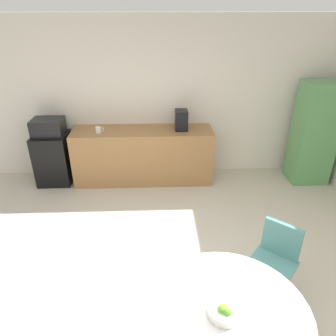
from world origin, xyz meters
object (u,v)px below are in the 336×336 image
(coffee_maker, at_px, (181,120))
(chair_teal, at_px, (276,254))
(round_table, at_px, (226,321))
(mini_fridge, at_px, (54,158))
(mug_white, at_px, (98,130))
(microwave, at_px, (48,127))
(locker_cabinet, at_px, (314,134))
(fruit_bowl, at_px, (224,311))

(coffee_maker, bearing_deg, chair_teal, -72.97)
(round_table, relative_size, chair_teal, 1.48)
(chair_teal, bearing_deg, round_table, -130.36)
(mini_fridge, xyz_separation_m, mug_white, (0.80, -0.09, 0.53))
(chair_teal, bearing_deg, microwave, 139.19)
(microwave, height_order, locker_cabinet, locker_cabinet)
(chair_teal, xyz_separation_m, mug_white, (-2.07, 2.39, 0.43))
(chair_teal, bearing_deg, coffee_maker, 107.03)
(locker_cabinet, bearing_deg, round_table, -123.15)
(locker_cabinet, xyz_separation_m, coffee_maker, (-2.16, 0.10, 0.23))
(round_table, xyz_separation_m, fruit_bowl, (-0.03, -0.03, 0.16))
(locker_cabinet, bearing_deg, mini_fridge, 178.66)
(mini_fridge, xyz_separation_m, locker_cabinet, (4.27, -0.10, 0.41))
(chair_teal, bearing_deg, locker_cabinet, 59.54)
(round_table, bearing_deg, coffee_maker, 91.62)
(fruit_bowl, relative_size, mug_white, 1.91)
(locker_cabinet, distance_m, round_table, 3.79)
(microwave, xyz_separation_m, locker_cabinet, (4.27, -0.10, -0.14))
(microwave, distance_m, round_table, 3.96)
(mini_fridge, height_order, microwave, microwave)
(round_table, bearing_deg, chair_teal, 49.64)
(mini_fridge, relative_size, mug_white, 6.54)
(round_table, relative_size, mug_white, 9.50)
(mini_fridge, relative_size, round_table, 0.69)
(fruit_bowl, bearing_deg, mini_fridge, 123.35)
(locker_cabinet, bearing_deg, microwave, 178.66)
(round_table, relative_size, coffee_maker, 3.83)
(mini_fridge, bearing_deg, fruit_bowl, -56.65)
(mini_fridge, bearing_deg, microwave, 0.00)
(microwave, distance_m, chair_teal, 3.82)
(locker_cabinet, bearing_deg, coffee_maker, 177.35)
(chair_teal, bearing_deg, fruit_bowl, -130.64)
(mini_fridge, xyz_separation_m, microwave, (0.00, 0.00, 0.55))
(mini_fridge, height_order, mug_white, mug_white)
(microwave, bearing_deg, mug_white, -6.29)
(microwave, height_order, chair_teal, microwave)
(coffee_maker, bearing_deg, round_table, -88.38)
(chair_teal, height_order, mug_white, mug_white)
(mini_fridge, relative_size, chair_teal, 1.02)
(mug_white, bearing_deg, fruit_bowl, -66.93)
(chair_teal, relative_size, coffee_maker, 2.59)
(chair_teal, bearing_deg, mini_fridge, 139.19)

